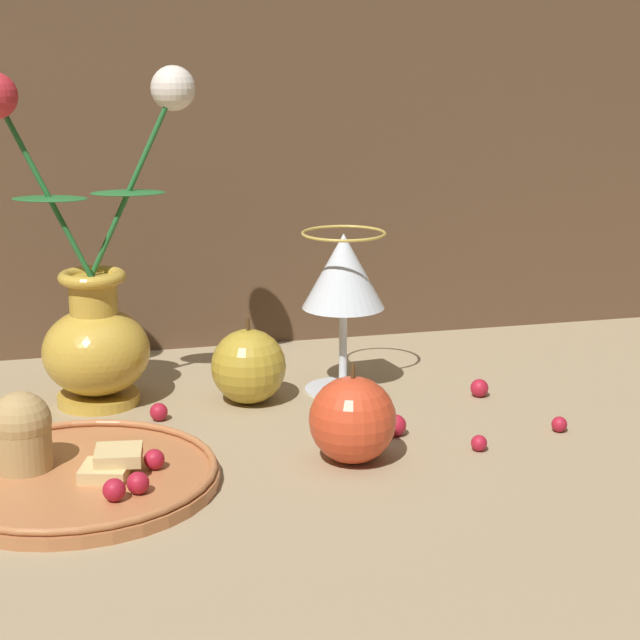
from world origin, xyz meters
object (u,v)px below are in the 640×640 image
Objects in this scene: vase at (95,315)px; apple_beside_vase at (353,420)px; wine_glass at (343,277)px; apple_near_glass at (249,366)px; plate_with_pastries at (67,468)px.

vase is 0.29m from apple_beside_vase.
wine_glass reaches higher than apple_beside_vase.
apple_beside_vase is 1.00× the size of apple_near_glass.
plate_with_pastries is (-0.03, -0.19, -0.07)m from vase.
wine_glass is (0.27, 0.18, 0.10)m from plate_with_pastries.
wine_glass reaches higher than apple_near_glass.
apple_near_glass reaches higher than plate_with_pastries.
apple_near_glass is (0.14, -0.03, -0.05)m from vase.
vase reaches higher than plate_with_pastries.
plate_with_pastries is at bearing -137.27° from apple_near_glass.
apple_beside_vase is at bearing -45.45° from vase.
plate_with_pastries is 1.41× the size of wine_glass.
vase is at bearing 175.54° from wine_glass.
vase is 3.75× the size of apple_beside_vase.
wine_glass is at bearing -4.46° from vase.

